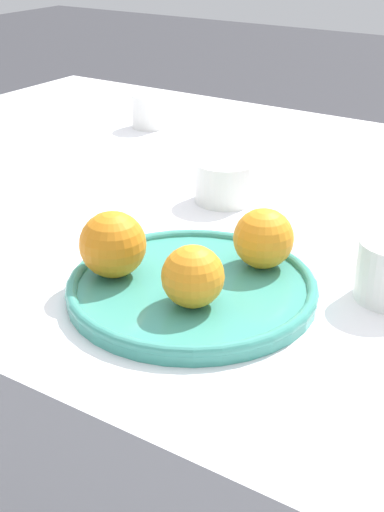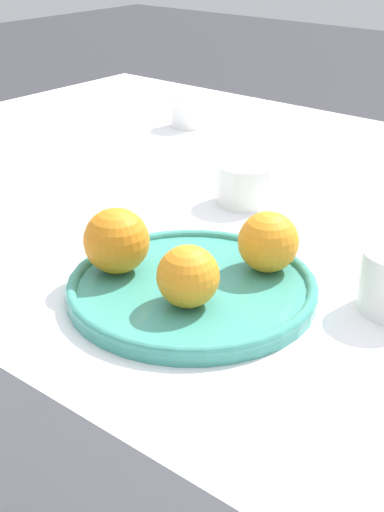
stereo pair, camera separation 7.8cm
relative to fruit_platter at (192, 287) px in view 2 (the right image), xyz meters
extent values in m
cube|color=white|center=(-0.10, 0.29, -0.37)|extent=(1.58, 1.03, 0.71)
cylinder|color=teal|center=(0.00, 0.00, 0.00)|extent=(0.28, 0.28, 0.01)
torus|color=teal|center=(0.00, 0.00, 0.00)|extent=(0.28, 0.28, 0.01)
sphere|color=orange|center=(0.03, -0.04, 0.04)|extent=(0.07, 0.07, 0.07)
sphere|color=orange|center=(0.04, 0.08, 0.04)|extent=(0.07, 0.07, 0.07)
sphere|color=orange|center=(-0.09, -0.03, 0.04)|extent=(0.08, 0.08, 0.08)
cylinder|color=white|center=(-0.44, 0.53, 0.02)|extent=(0.07, 0.07, 0.07)
cylinder|color=white|center=(-0.12, 0.27, 0.02)|extent=(0.09, 0.09, 0.06)
camera|label=1|loc=(0.38, -0.58, 0.38)|focal=50.00mm
camera|label=2|loc=(0.45, -0.54, 0.38)|focal=50.00mm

